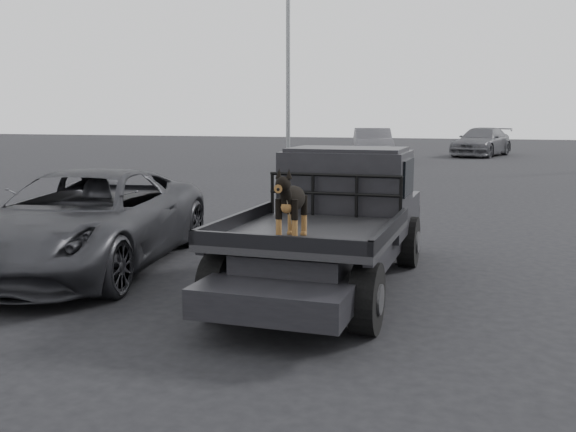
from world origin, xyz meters
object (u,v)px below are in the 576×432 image
(distant_car_b, at_px, (482,142))
(flatbed_ute, at_px, (330,253))
(parked_suv, at_px, (85,220))
(distant_car_a, at_px, (372,145))
(dog, at_px, (292,204))

(distant_car_b, bearing_deg, flatbed_ute, -76.28)
(parked_suv, xyz_separation_m, distant_car_a, (-0.22, 23.85, 0.10))
(flatbed_ute, height_order, distant_car_a, distant_car_a)
(flatbed_ute, relative_size, distant_car_a, 1.08)
(distant_car_a, bearing_deg, parked_suv, -104.28)
(distant_car_a, height_order, distant_car_b, distant_car_a)
(dog, xyz_separation_m, distant_car_b, (1.20, 31.39, -0.49))
(dog, bearing_deg, distant_car_b, 87.82)
(dog, distance_m, distant_car_a, 25.48)
(flatbed_ute, bearing_deg, dog, -92.91)
(distant_car_b, bearing_deg, dog, -76.32)
(flatbed_ute, bearing_deg, distant_car_b, 87.85)
(flatbed_ute, xyz_separation_m, distant_car_b, (1.12, 29.96, 0.34))
(dog, relative_size, parked_suv, 0.14)
(flatbed_ute, height_order, parked_suv, parked_suv)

